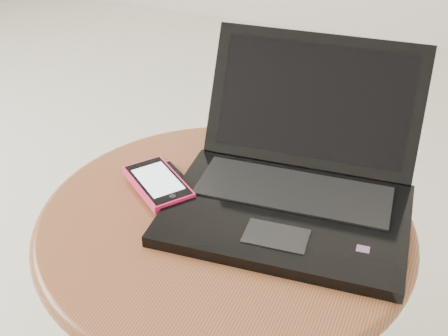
% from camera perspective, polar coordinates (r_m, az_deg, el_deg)
% --- Properties ---
extents(table, '(0.56, 0.56, 0.44)m').
position_cam_1_polar(table, '(0.92, 0.04, -9.34)').
color(table, brown).
rests_on(table, ground).
extents(laptop, '(0.37, 0.37, 0.21)m').
position_cam_1_polar(laptop, '(0.88, 6.87, -1.11)').
color(laptop, black).
rests_on(laptop, table).
extents(phone_black, '(0.12, 0.11, 0.01)m').
position_cam_1_polar(phone_black, '(0.93, -5.49, -1.44)').
color(phone_black, black).
rests_on(phone_black, table).
extents(phone_pink, '(0.14, 0.13, 0.02)m').
position_cam_1_polar(phone_pink, '(0.91, -6.43, -1.47)').
color(phone_pink, '#FF235E').
rests_on(phone_pink, phone_black).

